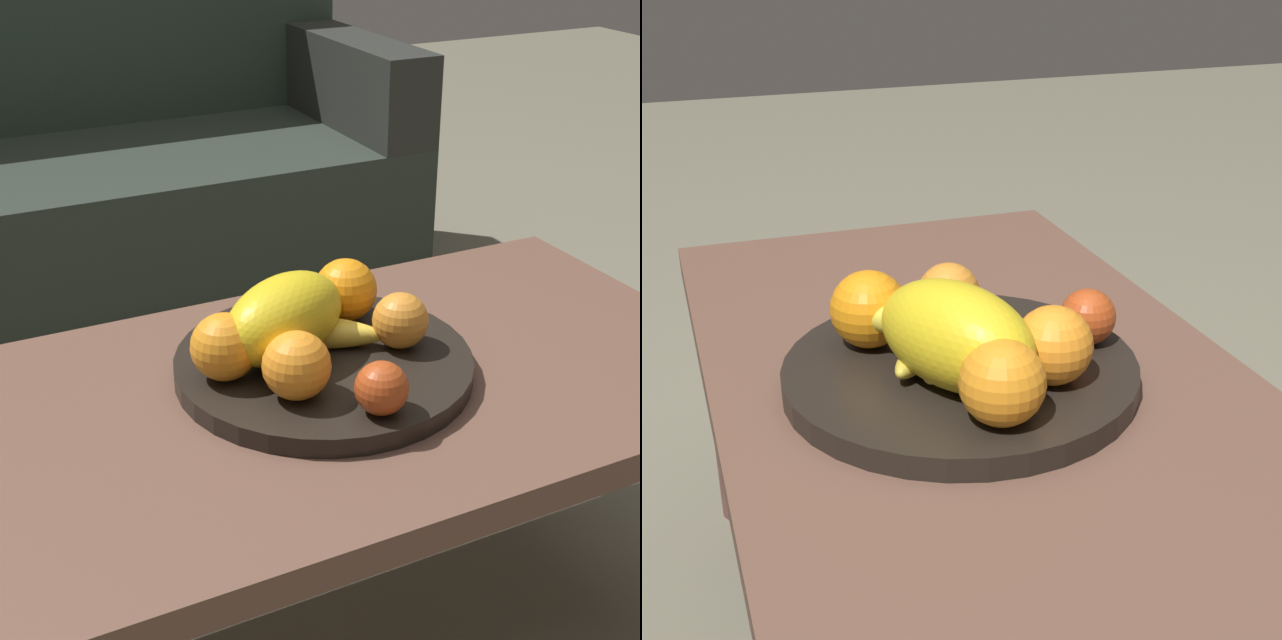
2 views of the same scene
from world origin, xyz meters
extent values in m
cube|color=brown|center=(0.00, 0.00, 0.43)|extent=(1.05, 0.56, 0.04)
cylinder|color=brown|center=(0.49, 0.24, 0.20)|extent=(0.05, 0.05, 0.41)
cube|color=#283128|center=(-0.11, 1.26, 0.20)|extent=(1.70, 0.70, 0.40)
cube|color=#27362B|center=(-0.11, 1.54, 0.65)|extent=(1.70, 0.14, 0.50)
cube|color=#272926|center=(0.67, 1.26, 0.51)|extent=(0.14, 0.70, 0.22)
cylinder|color=black|center=(0.00, 0.03, 0.46)|extent=(0.37, 0.37, 0.03)
ellipsoid|color=yellow|center=(-0.04, 0.05, 0.52)|extent=(0.21, 0.18, 0.10)
sphere|color=orange|center=(0.07, 0.11, 0.51)|extent=(0.08, 0.08, 0.08)
sphere|color=orange|center=(-0.07, -0.05, 0.51)|extent=(0.08, 0.08, 0.08)
sphere|color=orange|center=(0.10, 0.01, 0.51)|extent=(0.07, 0.07, 0.07)
sphere|color=orange|center=(-0.13, 0.03, 0.51)|extent=(0.08, 0.08, 0.08)
sphere|color=#B7451A|center=(0.00, -0.12, 0.50)|extent=(0.06, 0.06, 0.06)
ellipsoid|color=gold|center=(0.02, 0.06, 0.49)|extent=(0.14, 0.12, 0.03)
ellipsoid|color=yellow|center=(0.01, 0.05, 0.49)|extent=(0.15, 0.10, 0.03)
ellipsoid|color=yellow|center=(0.01, 0.07, 0.52)|extent=(0.12, 0.14, 0.03)
camera|label=1|loc=(-0.44, -0.87, 1.03)|focal=51.76mm
camera|label=2|loc=(-0.82, 0.31, 0.91)|focal=52.71mm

